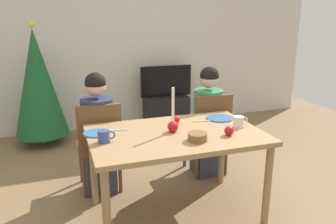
{
  "coord_description": "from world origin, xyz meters",
  "views": [
    {
      "loc": [
        -0.88,
        -2.41,
        1.68
      ],
      "look_at": [
        0.0,
        0.2,
        0.87
      ],
      "focal_mm": 35.85,
      "sensor_mm": 36.0,
      "label": 1
    }
  ],
  "objects_px": {
    "chair_left": "(99,142)",
    "tv_stand": "(166,111)",
    "candle_centerpiece": "(173,123)",
    "mug_left": "(104,136)",
    "plate_left": "(96,133)",
    "christmas_tree": "(38,83)",
    "chair_right": "(209,129)",
    "person_right_child": "(208,123)",
    "dining_table": "(176,142)",
    "plate_right": "(220,118)",
    "apple_by_left_plate": "(229,131)",
    "mug_right": "(239,122)",
    "bowl_walnuts": "(197,137)",
    "apple_near_candle": "(176,120)",
    "person_left_child": "(99,135)",
    "tv": "(166,81)"
  },
  "relations": [
    {
      "from": "dining_table",
      "to": "chair_right",
      "type": "distance_m",
      "value": 0.86
    },
    {
      "from": "mug_left",
      "to": "apple_by_left_plate",
      "type": "bearing_deg",
      "value": -9.82
    },
    {
      "from": "chair_left",
      "to": "tv_stand",
      "type": "bearing_deg",
      "value": 54.06
    },
    {
      "from": "candle_centerpiece",
      "to": "plate_right",
      "type": "relative_size",
      "value": 1.52
    },
    {
      "from": "chair_right",
      "to": "mug_right",
      "type": "height_order",
      "value": "chair_right"
    },
    {
      "from": "candle_centerpiece",
      "to": "plate_right",
      "type": "distance_m",
      "value": 0.57
    },
    {
      "from": "tv_stand",
      "to": "apple_near_candle",
      "type": "relative_size",
      "value": 8.64
    },
    {
      "from": "dining_table",
      "to": "mug_left",
      "type": "height_order",
      "value": "mug_left"
    },
    {
      "from": "person_left_child",
      "to": "apple_near_candle",
      "type": "xyz_separation_m",
      "value": [
        0.63,
        -0.42,
        0.22
      ]
    },
    {
      "from": "mug_left",
      "to": "mug_right",
      "type": "xyz_separation_m",
      "value": [
        1.14,
        -0.01,
        0.0
      ]
    },
    {
      "from": "person_left_child",
      "to": "tv",
      "type": "bearing_deg",
      "value": 53.54
    },
    {
      "from": "chair_right",
      "to": "christmas_tree",
      "type": "xyz_separation_m",
      "value": [
        -1.71,
        1.53,
        0.32
      ]
    },
    {
      "from": "bowl_walnuts",
      "to": "dining_table",
      "type": "bearing_deg",
      "value": 113.6
    },
    {
      "from": "apple_by_left_plate",
      "to": "mug_right",
      "type": "bearing_deg",
      "value": 41.26
    },
    {
      "from": "plate_left",
      "to": "christmas_tree",
      "type": "bearing_deg",
      "value": 104.36
    },
    {
      "from": "tv_stand",
      "to": "person_right_child",
      "type": "bearing_deg",
      "value": -92.93
    },
    {
      "from": "tv_stand",
      "to": "plate_left",
      "type": "xyz_separation_m",
      "value": [
        -1.29,
        -2.12,
        0.52
      ]
    },
    {
      "from": "person_left_child",
      "to": "plate_left",
      "type": "distance_m",
      "value": 0.5
    },
    {
      "from": "christmas_tree",
      "to": "plate_right",
      "type": "bearing_deg",
      "value": -49.51
    },
    {
      "from": "bowl_walnuts",
      "to": "person_right_child",
      "type": "bearing_deg",
      "value": 59.99
    },
    {
      "from": "dining_table",
      "to": "christmas_tree",
      "type": "bearing_deg",
      "value": 117.6
    },
    {
      "from": "chair_left",
      "to": "christmas_tree",
      "type": "height_order",
      "value": "christmas_tree"
    },
    {
      "from": "chair_left",
      "to": "chair_right",
      "type": "distance_m",
      "value": 1.14
    },
    {
      "from": "mug_right",
      "to": "apple_by_left_plate",
      "type": "bearing_deg",
      "value": -138.74
    },
    {
      "from": "plate_right",
      "to": "apple_by_left_plate",
      "type": "xyz_separation_m",
      "value": [
        -0.13,
        -0.42,
        0.03
      ]
    },
    {
      "from": "person_left_child",
      "to": "plate_right",
      "type": "relative_size",
      "value": 4.8
    },
    {
      "from": "candle_centerpiece",
      "to": "mug_left",
      "type": "distance_m",
      "value": 0.57
    },
    {
      "from": "tv_stand",
      "to": "plate_left",
      "type": "relative_size",
      "value": 3.06
    },
    {
      "from": "person_right_child",
      "to": "chair_left",
      "type": "bearing_deg",
      "value": -178.37
    },
    {
      "from": "bowl_walnuts",
      "to": "apple_near_candle",
      "type": "xyz_separation_m",
      "value": [
        -0.01,
        0.44,
        0.01
      ]
    },
    {
      "from": "dining_table",
      "to": "christmas_tree",
      "type": "relative_size",
      "value": 0.87
    },
    {
      "from": "plate_left",
      "to": "apple_by_left_plate",
      "type": "distance_m",
      "value": 1.06
    },
    {
      "from": "mug_right",
      "to": "bowl_walnuts",
      "type": "xyz_separation_m",
      "value": [
        -0.46,
        -0.18,
        -0.02
      ]
    },
    {
      "from": "tv_stand",
      "to": "bowl_walnuts",
      "type": "xyz_separation_m",
      "value": [
        -0.58,
        -2.52,
        0.54
      ]
    },
    {
      "from": "chair_left",
      "to": "apple_by_left_plate",
      "type": "distance_m",
      "value": 1.26
    },
    {
      "from": "chair_left",
      "to": "person_right_child",
      "type": "height_order",
      "value": "person_right_child"
    },
    {
      "from": "christmas_tree",
      "to": "candle_centerpiece",
      "type": "xyz_separation_m",
      "value": [
        1.1,
        -2.11,
        -0.01
      ]
    },
    {
      "from": "mug_left",
      "to": "person_right_child",
      "type": "bearing_deg",
      "value": 29.64
    },
    {
      "from": "chair_right",
      "to": "plate_right",
      "type": "distance_m",
      "value": 0.46
    },
    {
      "from": "chair_right",
      "to": "bowl_walnuts",
      "type": "relative_size",
      "value": 5.99
    },
    {
      "from": "chair_right",
      "to": "plate_right",
      "type": "relative_size",
      "value": 3.69
    },
    {
      "from": "plate_left",
      "to": "plate_right",
      "type": "bearing_deg",
      "value": 2.36
    },
    {
      "from": "dining_table",
      "to": "person_right_child",
      "type": "xyz_separation_m",
      "value": [
        0.59,
        0.64,
        -0.1
      ]
    },
    {
      "from": "plate_right",
      "to": "mug_right",
      "type": "distance_m",
      "value": 0.27
    },
    {
      "from": "apple_near_candle",
      "to": "apple_by_left_plate",
      "type": "distance_m",
      "value": 0.51
    },
    {
      "from": "chair_right",
      "to": "candle_centerpiece",
      "type": "xyz_separation_m",
      "value": [
        -0.61,
        -0.58,
        0.31
      ]
    },
    {
      "from": "person_right_child",
      "to": "apple_near_candle",
      "type": "xyz_separation_m",
      "value": [
        -0.51,
        -0.42,
        0.22
      ]
    },
    {
      "from": "tv",
      "to": "apple_by_left_plate",
      "type": "relative_size",
      "value": 10.37
    },
    {
      "from": "mug_left",
      "to": "christmas_tree",
      "type": "bearing_deg",
      "value": 103.88
    },
    {
      "from": "tv",
      "to": "christmas_tree",
      "type": "height_order",
      "value": "christmas_tree"
    }
  ]
}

